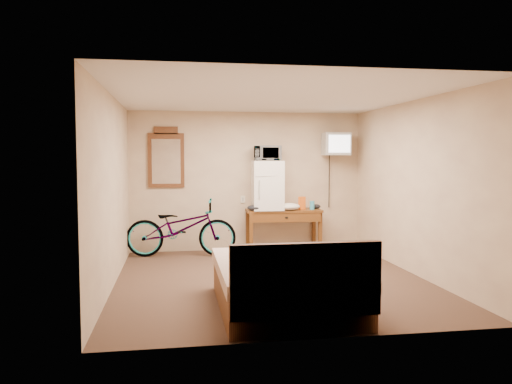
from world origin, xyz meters
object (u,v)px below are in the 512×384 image
(blue_cup, at_px, (312,205))
(wall_mirror, at_px, (166,158))
(crt_television, at_px, (336,144))
(bicycle, at_px, (181,228))
(desk, at_px, (284,216))
(bed, at_px, (285,283))
(mini_fridge, at_px, (268,185))
(microwave, at_px, (268,153))

(blue_cup, relative_size, wall_mirror, 0.14)
(crt_television, xyz_separation_m, bicycle, (-2.79, -0.19, -1.43))
(desk, height_order, bed, bed)
(mini_fridge, height_order, bed, mini_fridge)
(crt_television, relative_size, bed, 0.30)
(blue_cup, xyz_separation_m, bed, (-1.22, -3.31, -0.53))
(blue_cup, height_order, crt_television, crt_television)
(desk, relative_size, wall_mirror, 1.28)
(blue_cup, height_order, bicycle, bicycle)
(bicycle, bearing_deg, blue_cup, -81.49)
(mini_fridge, height_order, bicycle, mini_fridge)
(blue_cup, xyz_separation_m, wall_mirror, (-2.57, 0.34, 0.84))
(blue_cup, relative_size, bicycle, 0.08)
(desk, height_order, blue_cup, blue_cup)
(crt_television, bearing_deg, wall_mirror, 175.27)
(microwave, height_order, crt_television, crt_television)
(microwave, xyz_separation_m, wall_mirror, (-1.77, 0.24, -0.09))
(crt_television, xyz_separation_m, bed, (-1.69, -3.40, -1.63))
(wall_mirror, distance_m, bed, 4.13)
(wall_mirror, distance_m, bicycle, 1.29)
(desk, bearing_deg, microwave, 173.79)
(microwave, xyz_separation_m, bed, (-0.43, -3.41, -1.46))
(wall_mirror, relative_size, bed, 0.54)
(wall_mirror, bearing_deg, bed, -69.77)
(desk, relative_size, microwave, 2.84)
(desk, height_order, microwave, microwave)
(desk, distance_m, microwave, 1.17)
(mini_fridge, distance_m, wall_mirror, 1.85)
(desk, xyz_separation_m, crt_television, (0.96, 0.02, 1.29))
(desk, bearing_deg, bicycle, -174.61)
(desk, bearing_deg, mini_fridge, 173.83)
(blue_cup, height_order, wall_mirror, wall_mirror)
(blue_cup, distance_m, bed, 3.57)
(desk, bearing_deg, wall_mirror, 172.50)
(crt_television, height_order, bicycle, crt_television)
(crt_television, bearing_deg, desk, -178.72)
(mini_fridge, height_order, wall_mirror, wall_mirror)
(microwave, height_order, wall_mirror, wall_mirror)
(blue_cup, relative_size, crt_television, 0.26)
(crt_television, xyz_separation_m, wall_mirror, (-3.03, 0.25, -0.25))
(blue_cup, bearing_deg, mini_fridge, 173.06)
(wall_mirror, bearing_deg, blue_cup, -7.48)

